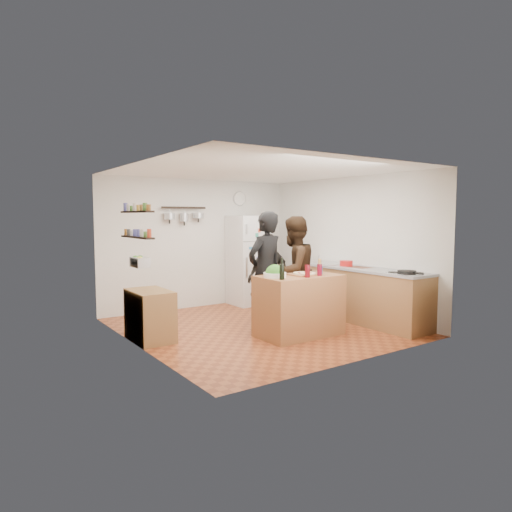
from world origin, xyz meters
TOP-DOWN VIEW (x-y plane):
  - room_shell at (0.00, 0.39)m, footprint 4.20×4.20m
  - prep_island at (0.21, -0.74)m, footprint 1.25×0.72m
  - pizza_board at (0.29, -0.76)m, footprint 0.42×0.34m
  - pizza at (0.29, -0.76)m, footprint 0.34×0.34m
  - salad_bowl at (-0.21, -0.69)m, footprint 0.33×0.33m
  - wine_bottle at (-0.29, -0.96)m, footprint 0.07×0.07m
  - wine_glass_near at (0.16, -0.98)m, footprint 0.07×0.07m
  - wine_glass_far at (0.43, -0.94)m, footprint 0.07×0.07m
  - pepper_mill at (0.66, -0.69)m, footprint 0.06×0.06m
  - salt_canister at (0.51, -0.86)m, footprint 0.08×0.08m
  - person_left at (-0.03, -0.20)m, footprint 0.75×0.56m
  - person_center at (0.51, -0.23)m, footprint 1.00×0.86m
  - person_back at (0.38, 0.26)m, footprint 0.91×0.43m
  - counter_run at (1.70, -0.55)m, footprint 0.63×2.63m
  - stove_top at (1.70, -1.50)m, footprint 0.60×0.62m
  - skillet at (1.60, -1.59)m, footprint 0.27×0.27m
  - sink at (1.70, 0.30)m, footprint 0.50×0.80m
  - cutting_board at (1.70, -0.56)m, footprint 0.30×0.40m
  - red_bowl at (1.65, -0.29)m, footprint 0.23×0.23m
  - fridge at (0.95, 1.75)m, footprint 0.70×0.68m
  - wall_clock at (0.95, 2.08)m, footprint 0.30×0.03m
  - spice_shelf_lower at (-1.93, 0.20)m, footprint 0.12×1.00m
  - spice_shelf_upper at (-1.93, 0.20)m, footprint 0.12×1.00m
  - produce_basket at (-1.90, 0.20)m, footprint 0.18×0.35m
  - side_table at (-1.74, 0.27)m, footprint 0.50×0.80m
  - pot_rack at (-0.35, 2.00)m, footprint 0.90×0.04m

SIDE VIEW (x-z plane):
  - side_table at x=-1.74m, z-range 0.00..0.73m
  - counter_run at x=1.70m, z-range 0.00..0.90m
  - prep_island at x=0.21m, z-range 0.00..0.91m
  - person_back at x=0.38m, z-range 0.00..1.51m
  - person_center at x=0.51m, z-range 0.00..1.79m
  - fridge at x=0.95m, z-range 0.00..1.80m
  - stove_top at x=1.70m, z-range 0.90..0.92m
  - cutting_board at x=1.70m, z-range 0.90..0.92m
  - sink at x=1.70m, z-range 0.90..0.93m
  - pizza_board at x=0.29m, z-range 0.91..0.93m
  - person_left at x=-0.03m, z-range 0.00..1.86m
  - pizza at x=0.29m, z-range 0.93..0.95m
  - salad_bowl at x=-0.21m, z-range 0.91..0.98m
  - skillet at x=1.60m, z-range 0.92..0.97m
  - red_bowl at x=1.65m, z-range 0.92..1.01m
  - salt_canister at x=0.51m, z-range 0.91..1.04m
  - wine_glass_far at x=0.43m, z-range 0.91..1.09m
  - pepper_mill at x=0.66m, z-range 0.91..1.09m
  - wine_glass_near at x=0.16m, z-range 0.91..1.09m
  - wine_bottle at x=-0.29m, z-range 0.91..1.13m
  - produce_basket at x=-1.90m, z-range 1.08..1.22m
  - room_shell at x=0.00m, z-range -0.85..3.35m
  - spice_shelf_lower at x=-1.93m, z-range 1.49..1.51m
  - spice_shelf_upper at x=-1.93m, z-range 1.84..1.86m
  - pot_rack at x=-0.35m, z-range 1.93..1.97m
  - wall_clock at x=0.95m, z-range 2.00..2.30m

